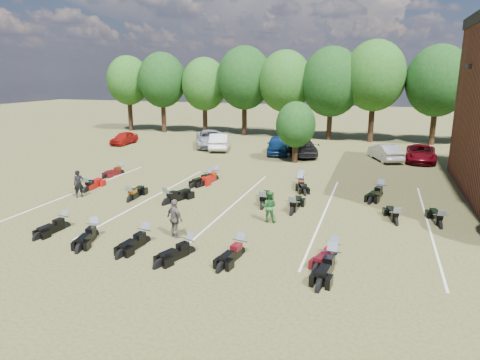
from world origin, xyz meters
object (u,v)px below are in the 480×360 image
at_px(person_black, 79,184).
at_px(motorcycle_0, 95,237).
at_px(person_grey, 175,219).
at_px(motorcycle_3, 189,253).
at_px(motorcycle_7, 87,192).
at_px(car_0, 124,138).
at_px(car_4, 278,145).
at_px(motorcycle_14, 121,174).
at_px(person_green, 269,207).

bearing_deg(person_black, motorcycle_0, -96.48).
relative_size(person_grey, motorcycle_3, 0.80).
xyz_separation_m(motorcycle_0, motorcycle_7, (-5.15, 6.20, 0.00)).
distance_m(car_0, motorcycle_3, 29.03).
height_order(car_4, motorcycle_14, car_4).
height_order(person_black, person_green, person_black).
height_order(person_green, motorcycle_7, person_green).
bearing_deg(car_4, person_green, -89.82).
relative_size(person_green, motorcycle_0, 0.70).
relative_size(car_4, motorcycle_7, 1.98).
xyz_separation_m(motorcycle_0, motorcycle_14, (-5.88, 11.01, 0.00)).
relative_size(car_0, person_grey, 2.12).
distance_m(motorcycle_0, motorcycle_14, 12.48).
xyz_separation_m(car_4, person_grey, (0.37, -21.25, 0.09)).
distance_m(car_4, person_green, 18.36).
distance_m(car_4, motorcycle_14, 14.46).
distance_m(person_black, motorcycle_3, 10.98).
bearing_deg(motorcycle_0, car_0, 105.76).
height_order(car_4, person_grey, person_grey).
bearing_deg(motorcycle_7, person_black, 103.41).
bearing_deg(motorcycle_0, motorcycle_14, 103.77).
relative_size(car_4, person_black, 2.87).
distance_m(person_black, motorcycle_7, 1.45).
bearing_deg(motorcycle_14, person_green, -17.02).
bearing_deg(car_0, motorcycle_14, -59.89).
bearing_deg(car_0, motorcycle_0, -61.71).
relative_size(car_4, person_grey, 2.63).
height_order(person_green, person_grey, person_grey).
height_order(motorcycle_0, motorcycle_7, motorcycle_7).
xyz_separation_m(car_0, person_grey, (16.53, -21.48, 0.24)).
bearing_deg(motorcycle_0, person_black, 118.96).
bearing_deg(car_0, person_grey, -54.22).
distance_m(person_green, person_grey, 4.76).
bearing_deg(car_0, motorcycle_3, -53.88).
distance_m(motorcycle_7, motorcycle_14, 4.87).
xyz_separation_m(person_black, person_green, (11.66, -0.69, -0.02)).
bearing_deg(car_4, motorcycle_14, -140.24).
bearing_deg(person_black, motorcycle_3, -79.30).
height_order(car_0, motorcycle_0, car_0).
bearing_deg(motorcycle_14, motorcycle_3, -36.36).
height_order(car_4, person_black, person_black).
bearing_deg(motorcycle_14, motorcycle_7, -70.87).
bearing_deg(car_0, person_black, -66.40).
xyz_separation_m(car_4, motorcycle_0, (-3.09, -22.32, -0.79)).
bearing_deg(motorcycle_7, person_green, 165.90).
bearing_deg(motorcycle_7, car_0, -69.60).
distance_m(car_0, motorcycle_0, 26.06).
bearing_deg(motorcycle_3, motorcycle_14, 152.94).
height_order(car_4, person_green, car_4).
xyz_separation_m(car_4, motorcycle_3, (1.68, -22.66, -0.79)).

